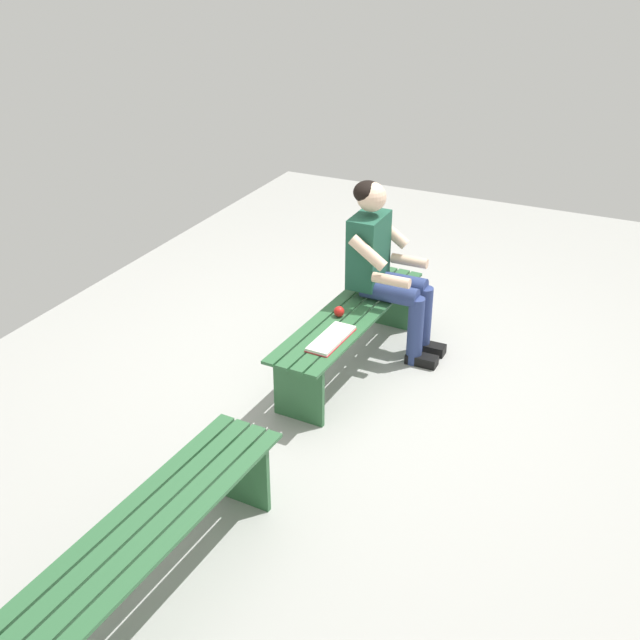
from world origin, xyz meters
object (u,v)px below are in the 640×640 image
object	(u,v)px
bench_far	(150,539)
person_seated	(384,263)
book_open	(331,339)
apple	(339,311)
bench_near	(350,326)

from	to	relation	value
bench_far	person_seated	bearing A→B (deg)	177.81
bench_far	book_open	world-z (taller)	book_open
bench_far	apple	distance (m)	2.16
bench_near	book_open	bearing A→B (deg)	6.39
apple	book_open	xyz separation A→B (m)	(0.32, 0.09, -0.03)
book_open	bench_far	bearing A→B (deg)	1.32
bench_near	bench_far	distance (m)	2.24
bench_near	book_open	distance (m)	0.42
person_seated	book_open	world-z (taller)	person_seated
bench_far	person_seated	distance (m)	2.62
bench_near	person_seated	world-z (taller)	person_seated
person_seated	book_open	bearing A→B (deg)	-4.10
person_seated	apple	size ratio (longest dim) A/B	17.38
bench_far	book_open	bearing A→B (deg)	178.60
apple	person_seated	bearing A→B (deg)	161.58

